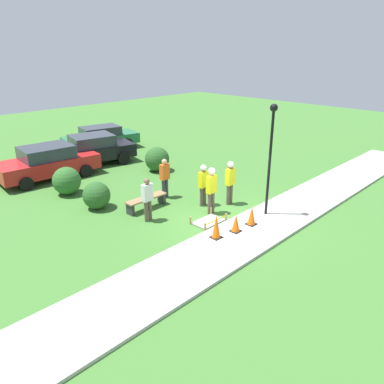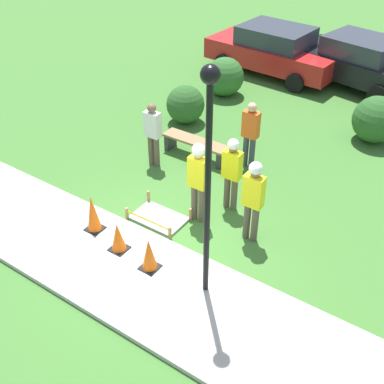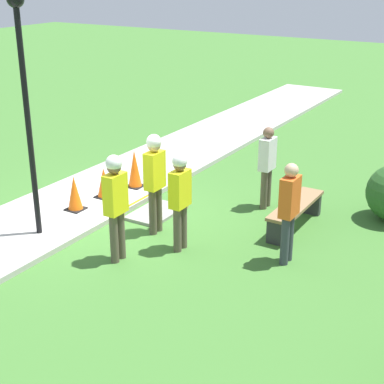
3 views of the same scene
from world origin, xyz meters
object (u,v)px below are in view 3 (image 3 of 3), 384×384
Objects in this scene: worker_trainee at (180,194)px; lamppost_near at (24,83)px; traffic_cone_far_patch at (104,183)px; park_bench at (296,211)px; bystander_in_orange_shirt at (289,208)px; worker_assistant at (155,175)px; traffic_cone_sidewalk_edge at (75,193)px; bystander_in_gray_shirt at (267,163)px; traffic_cone_near_patch at (135,169)px; worker_supervisor at (116,198)px.

lamppost_near is at bearing -69.17° from worker_trainee.
traffic_cone_far_patch is 0.37× the size of worker_trainee.
park_bench is 1.52m from bystander_in_orange_shirt.
worker_assistant is (1.49, -2.12, 0.78)m from park_bench.
traffic_cone_far_patch is at bearing 175.42° from traffic_cone_sidewalk_edge.
lamppost_near reaches higher than bystander_in_gray_shirt.
worker_trainee is 1.04× the size of bystander_in_gray_shirt.
worker_assistant reaches higher than traffic_cone_sidewalk_edge.
worker_assistant is 0.84m from worker_trainee.
traffic_cone_far_patch is at bearing -78.30° from park_bench.
traffic_cone_near_patch is 3.70m from park_bench.
traffic_cone_sidewalk_edge is 0.38× the size of worker_supervisor.
traffic_cone_far_patch is 3.96m from park_bench.
worker_trainee is (-0.87, 0.68, -0.08)m from worker_supervisor.
worker_trainee is 0.42× the size of lamppost_near.
park_bench is at bearing 112.38° from traffic_cone_sidewalk_edge.
park_bench is 5.29m from lamppost_near.
worker_supervisor is 1.07× the size of bystander_in_orange_shirt.
worker_supervisor is at bearing -37.94° from worker_trainee.
worker_supervisor is at bearing 43.84° from traffic_cone_far_patch.
traffic_cone_sidewalk_edge is 0.38× the size of park_bench.
traffic_cone_sidewalk_edge is 3.83m from bystander_in_gray_shirt.
traffic_cone_far_patch is 0.91× the size of traffic_cone_sidewalk_edge.
worker_supervisor is at bearing 91.78° from lamppost_near.
park_bench is at bearing 142.99° from worker_supervisor.
worker_supervisor is at bearing 60.19° from traffic_cone_sidewalk_edge.
lamppost_near reaches higher than park_bench.
bystander_in_orange_shirt reaches higher than traffic_cone_sidewalk_edge.
worker_trainee is at bearing 67.46° from traffic_cone_far_patch.
bystander_in_orange_shirt is (0.53, 4.26, 0.56)m from traffic_cone_far_patch.
worker_trainee is (1.85, -1.37, 0.68)m from park_bench.
lamppost_near is (2.77, -3.79, 2.45)m from park_bench.
lamppost_near is (1.96, 0.09, 2.38)m from traffic_cone_far_patch.
traffic_cone_sidewalk_edge is 2.62m from lamppost_near.
worker_assistant is at bearing -176.35° from worker_supervisor.
bystander_in_orange_shirt is at bearing 93.53° from worker_assistant.
worker_trainee is (0.22, 2.58, 0.58)m from traffic_cone_sidewalk_edge.
bystander_in_gray_shirt is (-0.63, 2.80, 0.44)m from traffic_cone_near_patch.
worker_trainee is at bearing 110.83° from lamppost_near.
worker_assistant reaches higher than worker_supervisor.
bystander_in_gray_shirt is at bearing 169.32° from worker_trainee.
bystander_in_gray_shirt is 4.84m from lamppost_near.
worker_assistant reaches higher than traffic_cone_far_patch.
worker_assistant is at bearing 46.26° from traffic_cone_near_patch.
worker_assistant is (-0.13, 1.82, 0.68)m from traffic_cone_sidewalk_edge.
worker_trainee is at bearing -10.68° from bystander_in_gray_shirt.
traffic_cone_far_patch is at bearing -177.48° from lamppost_near.
worker_supervisor reaches higher than traffic_cone_near_patch.
traffic_cone_near_patch is at bearing 171.49° from traffic_cone_sidewalk_edge.
bystander_in_orange_shirt is 0.41× the size of lamppost_near.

